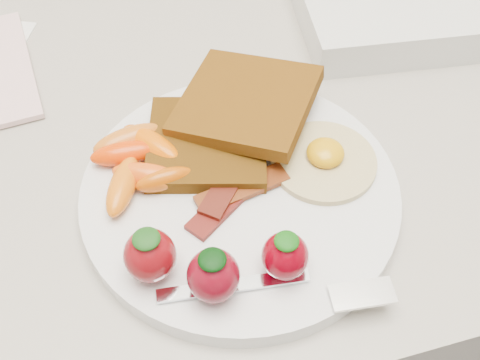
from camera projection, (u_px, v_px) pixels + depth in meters
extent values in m
cube|color=gray|center=(223.00, 304.00, 0.95)|extent=(2.00, 0.60, 0.90)
cylinder|color=silver|center=(240.00, 194.00, 0.51)|extent=(0.27, 0.27, 0.02)
cube|color=black|center=(207.00, 143.00, 0.53)|extent=(0.13, 0.13, 0.01)
cube|color=#3B1A04|center=(246.00, 102.00, 0.54)|extent=(0.16, 0.16, 0.03)
cylinder|color=beige|center=(323.00, 161.00, 0.52)|extent=(0.10, 0.10, 0.01)
ellipsoid|color=orange|center=(325.00, 153.00, 0.52)|extent=(0.04, 0.04, 0.02)
cube|color=#4F0A0D|center=(226.00, 202.00, 0.49)|extent=(0.08, 0.06, 0.00)
cube|color=#4D1607|center=(242.00, 189.00, 0.50)|extent=(0.08, 0.04, 0.00)
cube|color=#36080B|center=(230.00, 180.00, 0.50)|extent=(0.07, 0.08, 0.00)
ellipsoid|color=#E33600|center=(125.00, 153.00, 0.52)|extent=(0.06, 0.02, 0.02)
ellipsoid|color=#E6510E|center=(146.00, 175.00, 0.50)|extent=(0.06, 0.04, 0.02)
ellipsoid|color=orange|center=(123.00, 186.00, 0.49)|extent=(0.05, 0.07, 0.02)
ellipsoid|color=#E85D00|center=(151.00, 144.00, 0.52)|extent=(0.06, 0.07, 0.02)
ellipsoid|color=#CA6216|center=(127.00, 139.00, 0.53)|extent=(0.07, 0.03, 0.02)
ellipsoid|color=#B84A03|center=(165.00, 179.00, 0.50)|extent=(0.05, 0.02, 0.02)
ellipsoid|color=maroon|center=(150.00, 256.00, 0.44)|extent=(0.04, 0.04, 0.04)
ellipsoid|color=#143F10|center=(146.00, 239.00, 0.42)|extent=(0.02, 0.02, 0.01)
ellipsoid|color=maroon|center=(213.00, 276.00, 0.43)|extent=(0.04, 0.04, 0.04)
ellipsoid|color=black|center=(212.00, 260.00, 0.41)|extent=(0.02, 0.02, 0.01)
ellipsoid|color=#6C000C|center=(285.00, 256.00, 0.44)|extent=(0.04, 0.04, 0.04)
ellipsoid|color=#0F4E0C|center=(287.00, 241.00, 0.43)|extent=(0.02, 0.02, 0.01)
cube|color=silver|center=(233.00, 285.00, 0.45)|extent=(0.11, 0.02, 0.00)
cube|color=silver|center=(362.00, 294.00, 0.44)|extent=(0.05, 0.03, 0.00)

